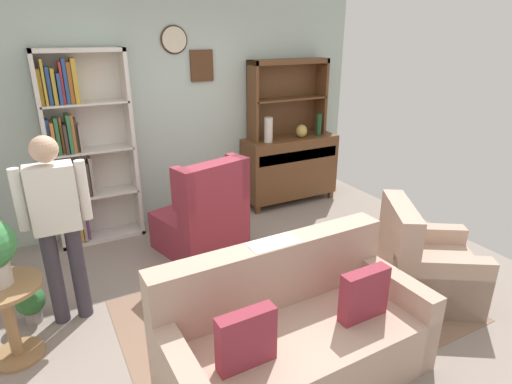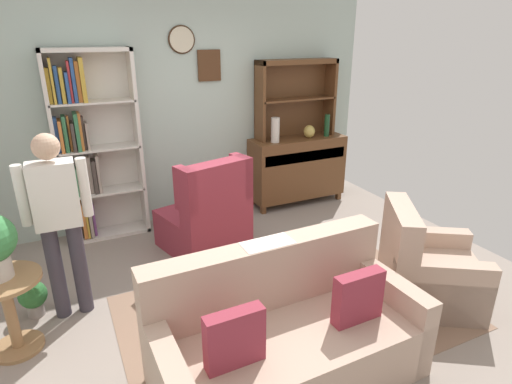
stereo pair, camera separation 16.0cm
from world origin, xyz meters
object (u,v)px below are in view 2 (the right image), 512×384
object	(u,v)px
bottle_wine	(327,125)
potted_plant_small	(33,297)
vase_round	(309,132)
plant_stand	(9,306)
sideboard	(297,167)
person_reading	(58,215)
wingback_chair	(207,218)
sideboard_hutch	(295,88)
bookshelf	(90,150)
vase_tall	(275,130)
coffee_table	(237,278)
book_stack	(222,267)
couch_floral	(285,337)
armchair_floral	(426,271)

from	to	relation	value
bottle_wine	potted_plant_small	world-z (taller)	bottle_wine
vase_round	plant_stand	world-z (taller)	vase_round
sideboard	vase_round	size ratio (longest dim) A/B	7.65
bottle_wine	potted_plant_small	bearing A→B (deg)	-162.38
bottle_wine	person_reading	distance (m)	3.61
sideboard	wingback_chair	distance (m)	1.78
sideboard_hutch	plant_stand	distance (m)	4.01
bookshelf	sideboard	distance (m)	2.66
vase_tall	potted_plant_small	bearing A→B (deg)	-157.89
vase_tall	bottle_wine	size ratio (longest dim) A/B	1.07
vase_round	bottle_wine	distance (m)	0.27
vase_round	plant_stand	bearing A→B (deg)	-155.95
coffee_table	sideboard_hutch	bearing A→B (deg)	50.10
wingback_chair	book_stack	xyz separation A→B (m)	(-0.26, -1.13, 0.07)
person_reading	vase_tall	bearing A→B (deg)	26.01
book_stack	couch_floral	bearing A→B (deg)	-79.90
sideboard_hutch	wingback_chair	xyz separation A→B (m)	(-1.59, -0.91, -1.18)
couch_floral	person_reading	xyz separation A→B (m)	(-1.28, 1.38, 0.59)
bookshelf	wingback_chair	world-z (taller)	bookshelf
bottle_wine	potted_plant_small	size ratio (longest dim) A/B	0.94
person_reading	coffee_table	world-z (taller)	person_reading
sideboard_hutch	armchair_floral	xyz separation A→B (m)	(-0.17, -2.61, -1.27)
vase_round	bottle_wine	world-z (taller)	bottle_wine
sideboard	bookshelf	bearing A→B (deg)	178.23
wingback_chair	person_reading	size ratio (longest dim) A/B	0.67
couch_floral	vase_tall	bearing A→B (deg)	63.61
vase_tall	wingback_chair	xyz separation A→B (m)	(-1.20, -0.72, -0.69)
plant_stand	potted_plant_small	bearing A→B (deg)	72.61
bottle_wine	sideboard	bearing A→B (deg)	167.11
armchair_floral	wingback_chair	world-z (taller)	wingback_chair
vase_tall	book_stack	distance (m)	2.43
sideboard	vase_tall	distance (m)	0.69
vase_tall	potted_plant_small	xyz separation A→B (m)	(-2.90, -1.18, -0.89)
bookshelf	coffee_table	size ratio (longest dim) A/B	2.62
person_reading	potted_plant_small	bearing A→B (deg)	163.37
vase_tall	couch_floral	size ratio (longest dim) A/B	0.17
wingback_chair	sideboard_hutch	bearing A→B (deg)	29.80
couch_floral	book_stack	bearing A→B (deg)	100.10
bottle_wine	person_reading	xyz separation A→B (m)	(-3.38, -1.26, -0.16)
sideboard	potted_plant_small	distance (m)	3.53
wingback_chair	potted_plant_small	distance (m)	1.77
plant_stand	bookshelf	bearing A→B (deg)	64.97
person_reading	coffee_table	distance (m)	1.50
armchair_floral	couch_floral	bearing A→B (deg)	-171.31
wingback_chair	person_reading	world-z (taller)	person_reading
bottle_wine	book_stack	size ratio (longest dim) A/B	1.47
sideboard_hutch	vase_tall	bearing A→B (deg)	-154.11
vase_tall	wingback_chair	size ratio (longest dim) A/B	0.30
sideboard	book_stack	xyz separation A→B (m)	(-1.85, -1.93, -0.05)
vase_tall	vase_round	distance (m)	0.53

